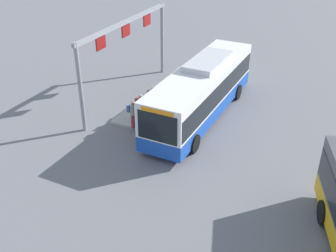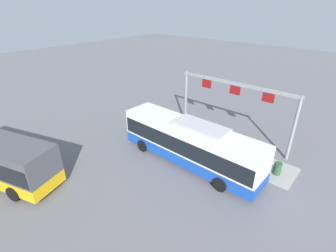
{
  "view_description": "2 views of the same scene",
  "coord_description": "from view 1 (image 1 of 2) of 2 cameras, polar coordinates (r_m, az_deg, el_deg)",
  "views": [
    {
      "loc": [
        20.54,
        7.77,
        11.69
      ],
      "look_at": [
        3.85,
        -0.34,
        1.19
      ],
      "focal_mm": 43.3,
      "sensor_mm": 36.0,
      "label": 1
    },
    {
      "loc": [
        -9.07,
        12.92,
        11.0
      ],
      "look_at": [
        3.26,
        -1.34,
        1.51
      ],
      "focal_mm": 26.58,
      "sensor_mm": 36.0,
      "label": 2
    }
  ],
  "objects": [
    {
      "name": "ground_plane",
      "position": [
        24.88,
        4.59,
        1.38
      ],
      "size": [
        120.0,
        120.0,
        0.0
      ],
      "primitive_type": "plane",
      "color": "slate"
    },
    {
      "name": "platform_curb",
      "position": [
        27.38,
        0.04,
        4.41
      ],
      "size": [
        10.0,
        2.8,
        0.16
      ],
      "primitive_type": "cube",
      "color": "#9E9E99",
      "rests_on": "ground"
    },
    {
      "name": "bus_main",
      "position": [
        24.09,
        4.77,
        5.19
      ],
      "size": [
        11.25,
        2.8,
        3.46
      ],
      "rotation": [
        0.0,
        0.0,
        -0.01
      ],
      "color": "#1947AD",
      "rests_on": "ground"
    },
    {
      "name": "person_boarding",
      "position": [
        23.7,
        -3.88,
        2.76
      ],
      "size": [
        0.41,
        0.57,
        1.67
      ],
      "rotation": [
        0.0,
        0.0,
        1.37
      ],
      "color": "maroon",
      "rests_on": "platform_curb"
    },
    {
      "name": "person_waiting_near",
      "position": [
        24.63,
        -2.19,
        3.89
      ],
      "size": [
        0.45,
        0.59,
        1.67
      ],
      "rotation": [
        0.0,
        0.0,
        1.88
      ],
      "color": "maroon",
      "rests_on": "platform_curb"
    },
    {
      "name": "person_waiting_mid",
      "position": [
        22.93,
        -4.98,
        1.74
      ],
      "size": [
        0.35,
        0.53,
        1.67
      ],
      "rotation": [
        0.0,
        0.0,
        1.54
      ],
      "color": "maroon",
      "rests_on": "platform_curb"
    },
    {
      "name": "platform_sign_gantry",
      "position": [
        26.03,
        -5.88,
        11.72
      ],
      "size": [
        10.33,
        0.24,
        5.2
      ],
      "color": "gray",
      "rests_on": "ground"
    },
    {
      "name": "trash_bin",
      "position": [
        30.28,
        3.83,
        7.97
      ],
      "size": [
        0.52,
        0.52,
        0.9
      ],
      "primitive_type": "cylinder",
      "color": "#2D5133",
      "rests_on": "platform_curb"
    }
  ]
}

